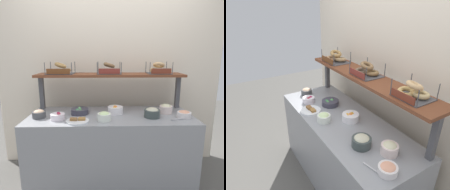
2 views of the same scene
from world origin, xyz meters
The scene contains 19 objects.
ground_plane centered at (0.00, 0.00, 0.00)m, with size 8.00×8.00×0.00m, color #595651.
back_wall centered at (0.00, 0.55, 1.20)m, with size 3.00×0.06×2.40m, color beige.
deli_counter centered at (0.00, 0.00, 0.42)m, with size 1.80×0.70×0.85m, color gray.
shelf_riser_left centered at (-0.84, 0.27, 1.05)m, with size 0.05×0.05×0.40m, color #4C4C51.
shelf_riser_right centered at (0.84, 0.27, 1.05)m, with size 0.05×0.05×0.40m, color #4C4C51.
upper_shelf centered at (0.00, 0.27, 1.26)m, with size 1.76×0.32×0.03m, color brown.
bowl_hummus centered at (-0.76, -0.08, 0.89)m, with size 0.14×0.14×0.09m.
bowl_scallion_spread centered at (-0.07, -0.19, 0.90)m, with size 0.14×0.14×0.09m.
bowl_veggie_mix centered at (-0.35, 0.04, 0.88)m, with size 0.20×0.20×0.07m.
bowl_fruit_salad centered at (0.05, 0.05, 0.89)m, with size 0.17×0.17×0.09m.
bowl_tuna_salad centered at (0.44, -0.10, 0.90)m, with size 0.17×0.17×0.10m.
bowl_potato_salad centered at (0.63, 0.04, 0.90)m, with size 0.14×0.14×0.11m.
bowl_lox_spread centered at (0.78, -0.12, 0.89)m, with size 0.15×0.15×0.08m.
bowl_beet_salad centered at (-0.55, -0.15, 0.88)m, with size 0.14×0.14×0.07m.
serving_plate_white centered at (-0.34, -0.22, 0.86)m, with size 0.23×0.23×0.04m.
serving_spoon_near_plate centered at (0.73, -0.18, 0.86)m, with size 0.18×0.05×0.01m.
bagel_basket_everything centered at (-0.59, 0.26, 1.33)m, with size 0.31×0.26×0.14m.
bagel_basket_poppy centered at (-0.02, 0.28, 1.33)m, with size 0.29×0.26×0.14m.
bagel_basket_plain centered at (0.59, 0.27, 1.33)m, with size 0.28×0.25×0.15m.
Camera 1 is at (-0.04, -2.00, 1.51)m, focal length 30.14 mm.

